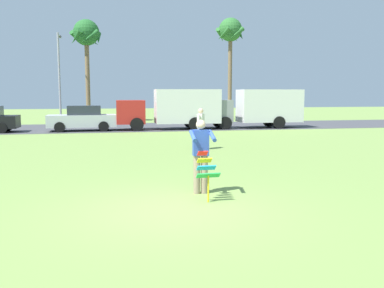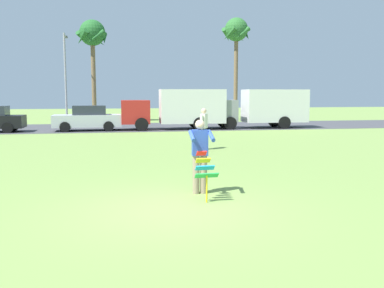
# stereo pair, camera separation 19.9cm
# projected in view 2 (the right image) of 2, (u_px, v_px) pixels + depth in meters

# --- Properties ---
(ground_plane) EXTENTS (120.00, 120.00, 0.00)m
(ground_plane) POSITION_uv_depth(u_px,v_px,m) (172.00, 210.00, 8.41)
(ground_plane) COLOR olive
(road_strip) EXTENTS (120.00, 8.00, 0.01)m
(road_strip) POSITION_uv_depth(u_px,v_px,m) (130.00, 127.00, 29.30)
(road_strip) COLOR #424247
(road_strip) RESTS_ON ground
(person_kite_flyer) EXTENTS (0.56, 0.67, 1.73)m
(person_kite_flyer) POSITION_uv_depth(u_px,v_px,m) (200.00, 153.00, 9.67)
(person_kite_flyer) COLOR gray
(person_kite_flyer) RESTS_ON ground
(kite_held) EXTENTS (0.52, 0.64, 1.06)m
(kite_held) POSITION_uv_depth(u_px,v_px,m) (205.00, 169.00, 9.06)
(kite_held) COLOR red
(kite_held) RESTS_ON ground
(parked_car_silver) EXTENTS (4.25, 1.93, 1.60)m
(parked_car_silver) POSITION_uv_depth(u_px,v_px,m) (88.00, 119.00, 26.37)
(parked_car_silver) COLOR silver
(parked_car_silver) RESTS_ON ground
(parked_truck_red_cab) EXTENTS (6.75, 2.23, 2.62)m
(parked_truck_red_cab) POSITION_uv_depth(u_px,v_px,m) (180.00, 108.00, 27.37)
(parked_truck_red_cab) COLOR #B2231E
(parked_truck_red_cab) RESTS_ON ground
(parked_truck_grey_van) EXTENTS (6.74, 2.21, 2.62)m
(parked_truck_grey_van) POSITION_uv_depth(u_px,v_px,m) (263.00, 107.00, 28.42)
(parked_truck_grey_van) COLOR gray
(parked_truck_grey_van) RESTS_ON ground
(palm_tree_right_near) EXTENTS (2.58, 2.71, 8.33)m
(palm_tree_right_near) POSITION_uv_depth(u_px,v_px,m) (92.00, 37.00, 34.04)
(palm_tree_right_near) COLOR brown
(palm_tree_right_near) RESTS_ON ground
(palm_tree_centre_far) EXTENTS (2.58, 2.71, 9.14)m
(palm_tree_centre_far) POSITION_uv_depth(u_px,v_px,m) (236.00, 34.00, 37.60)
(palm_tree_centre_far) COLOR brown
(palm_tree_centre_far) RESTS_ON ground
(streetlight_pole) EXTENTS (0.24, 1.65, 7.00)m
(streetlight_pole) POSITION_uv_depth(u_px,v_px,m) (66.00, 72.00, 32.60)
(streetlight_pole) COLOR #9E9EA3
(streetlight_pole) RESTS_ON ground
(person_walker_near) EXTENTS (0.37, 0.50, 1.73)m
(person_walker_near) POSITION_uv_depth(u_px,v_px,m) (204.00, 127.00, 17.44)
(person_walker_near) COLOR #26262B
(person_walker_near) RESTS_ON ground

